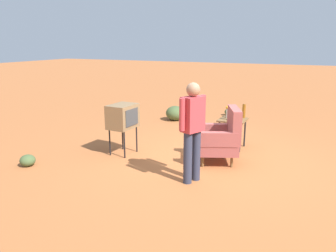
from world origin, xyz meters
The scene contains 11 objects.
ground_plane centered at (0.00, 0.00, 0.00)m, with size 60.00×60.00×0.00m, color #AD6033.
armchair centered at (-0.05, 0.26, 0.50)m, with size 1.00×1.01×1.06m.
side_table centered at (-1.00, 0.23, 0.55)m, with size 0.56×0.56×0.64m.
tv_on_stand centered at (0.31, -1.70, 0.78)m, with size 0.62×0.48×1.03m.
person_standing centered at (1.04, 0.08, 0.94)m, with size 0.53×0.34×1.64m.
bottle_wine_green centered at (-0.90, 0.19, 0.80)m, with size 0.07×0.07×0.32m, color #1E5623.
bottle_tall_amber centered at (-1.24, 0.40, 0.79)m, with size 0.07×0.07×0.30m, color brown.
flower_vase centered at (-1.10, 0.09, 0.79)m, with size 0.14×0.09×0.27m.
shrub_near centered at (-2.88, -1.95, 0.21)m, with size 0.55×0.55×0.42m, color #475B33.
shrub_mid centered at (-4.17, -0.67, 0.11)m, with size 0.29×0.29×0.23m, color #475B33.
shrub_lone centered at (1.68, -2.94, 0.11)m, with size 0.28×0.28×0.22m, color #475B33.
Camera 1 is at (5.84, 1.89, 2.25)m, focal length 35.48 mm.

